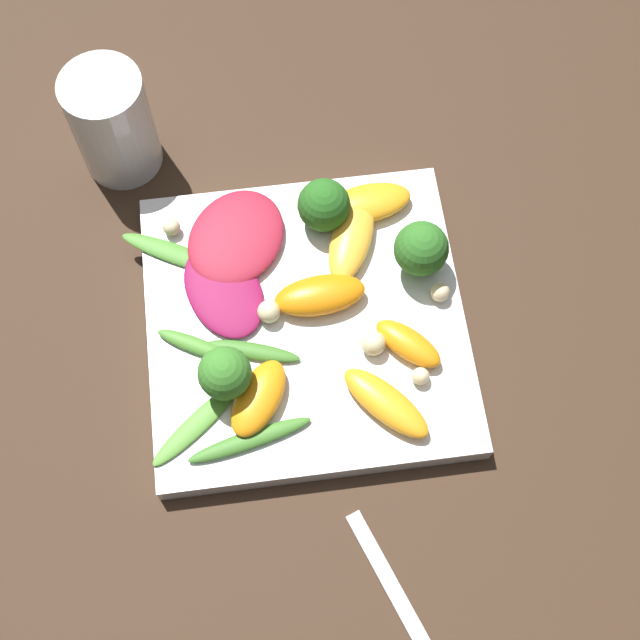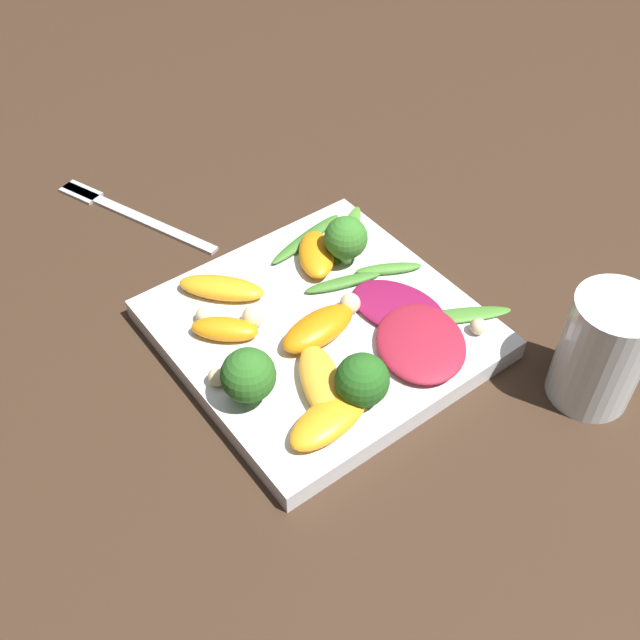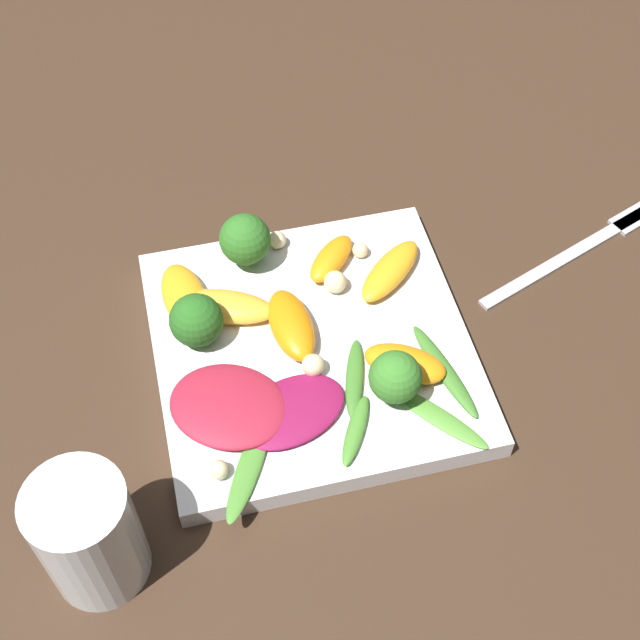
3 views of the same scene
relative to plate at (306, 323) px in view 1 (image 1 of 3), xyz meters
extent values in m
plane|color=#382619|center=(0.00, 0.00, -0.01)|extent=(2.40, 2.40, 0.00)
cube|color=white|center=(0.00, 0.00, 0.00)|extent=(0.24, 0.24, 0.02)
cylinder|color=white|center=(0.18, 0.13, 0.04)|extent=(0.07, 0.07, 0.10)
ellipsoid|color=maroon|center=(0.03, 0.06, 0.01)|extent=(0.10, 0.08, 0.01)
ellipsoid|color=maroon|center=(0.07, 0.05, 0.02)|extent=(0.11, 0.11, 0.01)
ellipsoid|color=orange|center=(-0.06, 0.04, 0.02)|extent=(0.07, 0.06, 0.02)
ellipsoid|color=#FCAD33|center=(0.06, -0.04, 0.02)|extent=(0.09, 0.06, 0.02)
ellipsoid|color=orange|center=(-0.03, -0.07, 0.02)|extent=(0.06, 0.06, 0.02)
ellipsoid|color=orange|center=(-0.08, -0.05, 0.02)|extent=(0.07, 0.07, 0.02)
ellipsoid|color=orange|center=(0.01, -0.01, 0.02)|extent=(0.04, 0.07, 0.02)
ellipsoid|color=orange|center=(0.09, -0.06, 0.02)|extent=(0.04, 0.08, 0.02)
cylinder|color=#84AD5B|center=(-0.05, 0.06, 0.02)|extent=(0.01, 0.01, 0.02)
sphere|color=#387A28|center=(-0.05, 0.06, 0.04)|extent=(0.04, 0.04, 0.04)
cylinder|color=#7A9E51|center=(0.08, -0.02, 0.01)|extent=(0.01, 0.01, 0.01)
sphere|color=#26601E|center=(0.08, -0.02, 0.03)|extent=(0.04, 0.04, 0.04)
cylinder|color=#7A9E51|center=(0.03, -0.09, 0.02)|extent=(0.01, 0.01, 0.02)
sphere|color=#2D6B23|center=(0.03, -0.09, 0.04)|extent=(0.04, 0.04, 0.04)
ellipsoid|color=#3D7528|center=(-0.02, 0.04, 0.01)|extent=(0.03, 0.07, 0.01)
ellipsoid|color=#3D7528|center=(-0.09, 0.05, 0.01)|extent=(0.03, 0.09, 0.01)
ellipsoid|color=#47842D|center=(0.07, 0.09, 0.01)|extent=(0.06, 0.09, 0.01)
ellipsoid|color=#47842D|center=(-0.01, 0.09, 0.01)|extent=(0.04, 0.06, 0.01)
ellipsoid|color=#518E33|center=(-0.07, 0.09, 0.01)|extent=(0.07, 0.08, 0.00)
sphere|color=beige|center=(0.01, 0.03, 0.02)|extent=(0.02, 0.02, 0.02)
sphere|color=beige|center=(0.09, 0.10, 0.02)|extent=(0.01, 0.01, 0.01)
sphere|color=beige|center=(-0.03, -0.05, 0.02)|extent=(0.02, 0.02, 0.02)
sphere|color=beige|center=(0.01, -0.10, 0.02)|extent=(0.02, 0.02, 0.02)
sphere|color=beige|center=(-0.06, -0.08, 0.02)|extent=(0.01, 0.01, 0.01)
camera|label=1|loc=(-0.27, 0.02, 0.63)|focal=50.00mm
camera|label=2|loc=(0.35, -0.26, 0.46)|focal=42.00mm
camera|label=3|loc=(0.09, 0.39, 0.57)|focal=50.00mm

